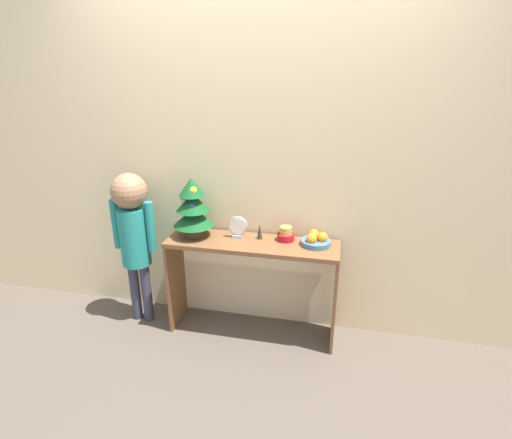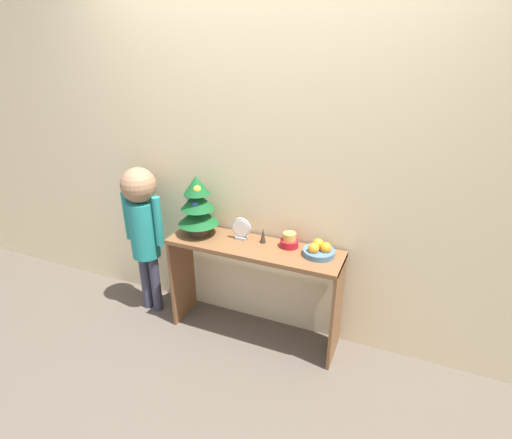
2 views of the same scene
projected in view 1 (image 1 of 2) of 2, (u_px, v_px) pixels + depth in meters
ground_plane at (247, 344)px, 2.80m from camera, size 12.00×12.00×0.00m
back_wall at (259, 157)px, 2.69m from camera, size 7.00×0.05×2.50m
console_table at (252, 263)px, 2.75m from camera, size 1.17×0.33×0.72m
mini_tree at (193, 207)px, 2.71m from camera, size 0.28×0.28×0.42m
fruit_bowl at (316, 240)px, 2.64m from camera, size 0.20×0.20×0.09m
singing_bowl at (286, 235)px, 2.71m from camera, size 0.12×0.12×0.10m
desk_clock at (238, 227)px, 2.74m from camera, size 0.14×0.04×0.16m
figurine at (260, 231)px, 2.73m from camera, size 0.04×0.04×0.11m
child_figure at (133, 227)px, 2.82m from camera, size 0.32×0.25×1.15m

